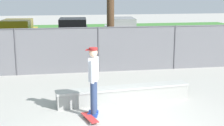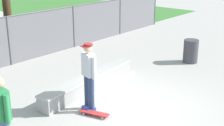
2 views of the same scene
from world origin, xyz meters
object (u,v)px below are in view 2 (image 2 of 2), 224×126
(concrete_ledge, at_px, (90,82))
(trash_bin, at_px, (191,51))
(skateboarder, at_px, (89,74))
(bystander, at_px, (2,117))
(skateboard, at_px, (94,113))

(concrete_ledge, xyz_separation_m, trash_bin, (4.42, -1.09, 0.21))
(concrete_ledge, bearing_deg, skateboarder, -136.75)
(concrete_ledge, height_order, trash_bin, trash_bin)
(skateboarder, height_order, bystander, skateboarder)
(skateboard, xyz_separation_m, bystander, (-2.56, -0.02, 0.94))
(trash_bin, bearing_deg, skateboard, -178.12)
(concrete_ledge, bearing_deg, bystander, -160.92)
(skateboard, distance_m, bystander, 2.73)
(concrete_ledge, distance_m, trash_bin, 4.56)
(bystander, bearing_deg, trash_bin, 1.42)
(bystander, bearing_deg, concrete_ledge, 19.08)
(concrete_ledge, distance_m, bystander, 4.02)
(skateboard, relative_size, bystander, 0.45)
(bystander, relative_size, trash_bin, 2.05)
(skateboarder, xyz_separation_m, bystander, (-2.71, -0.33, -0.02))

